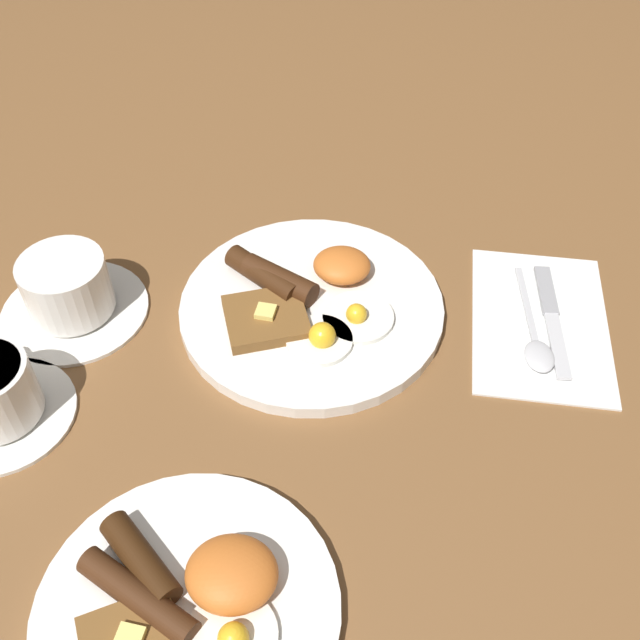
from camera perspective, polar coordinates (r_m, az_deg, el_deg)
name	(u,v)px	position (r m, az deg, el deg)	size (l,w,h in m)	color
ground_plane	(312,312)	(0.83, -0.64, 0.58)	(3.00, 3.00, 0.00)	brown
breakfast_plate_near	(309,304)	(0.82, -0.81, 1.22)	(0.29, 0.29, 0.04)	white
breakfast_plate_far	(188,606)	(0.64, -10.05, -20.68)	(0.24, 0.24, 0.05)	white
teacup_near	(68,291)	(0.85, -18.62, 2.07)	(0.16, 0.16, 0.07)	white
napkin	(540,322)	(0.85, 16.42, -0.13)	(0.15, 0.22, 0.01)	white
knife	(551,313)	(0.85, 17.18, 0.50)	(0.02, 0.17, 0.01)	silver
spoon	(536,344)	(0.81, 16.15, -1.75)	(0.03, 0.16, 0.01)	silver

